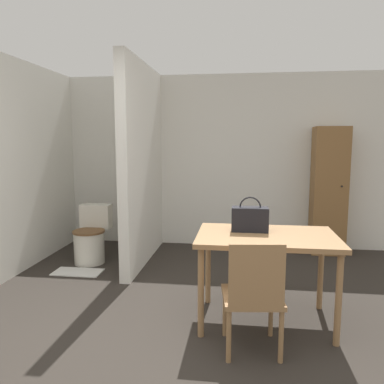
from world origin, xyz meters
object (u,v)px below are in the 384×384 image
dining_table (266,244)px  toilet (91,238)px  wooden_chair (253,294)px  handbag (250,219)px  wooden_cabinet (329,191)px

dining_table → toilet: (-2.13, 1.37, -0.38)m
wooden_chair → handbag: handbag is taller
toilet → wooden_cabinet: (3.11, 0.80, 0.57)m
dining_table → handbag: handbag is taller
toilet → dining_table: bearing=-32.8°
wooden_chair → toilet: size_ratio=1.21×
wooden_chair → handbag: bearing=85.1°
dining_table → wooden_cabinet: (0.97, 2.17, 0.19)m
wooden_chair → toilet: 2.76m
wooden_chair → handbag: (-0.02, 0.62, 0.42)m
wooden_cabinet → toilet: bearing=-165.6°
toilet → wooden_cabinet: 3.26m
dining_table → wooden_cabinet: bearing=65.8°
dining_table → wooden_chair: bearing=-103.0°
wooden_chair → wooden_cabinet: bearing=61.1°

